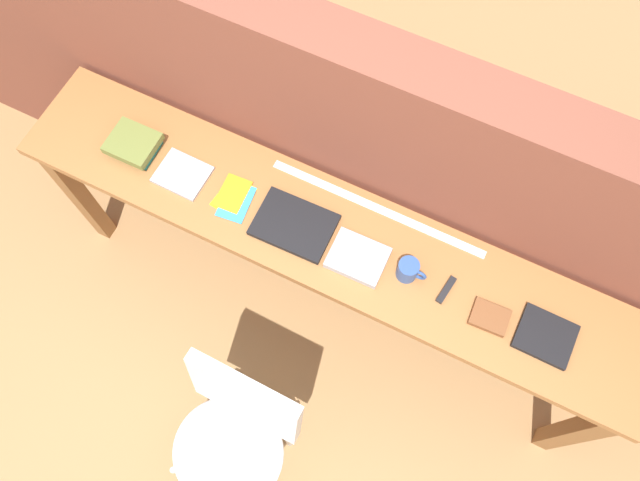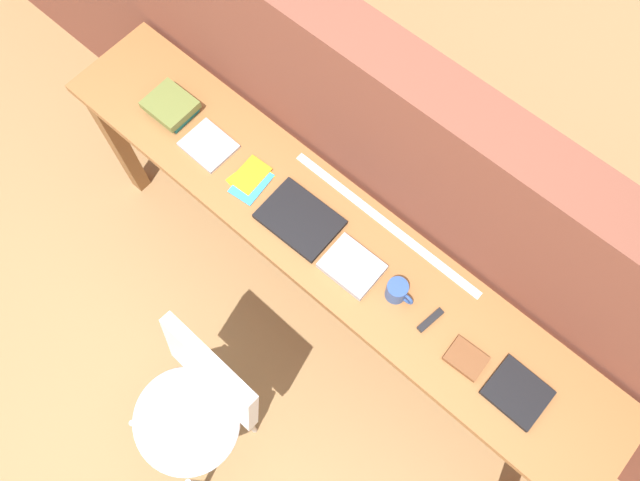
{
  "view_description": "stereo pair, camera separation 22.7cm",
  "coord_description": "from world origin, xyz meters",
  "views": [
    {
      "loc": [
        0.38,
        -0.52,
        3.01
      ],
      "look_at": [
        0.0,
        0.25,
        0.9
      ],
      "focal_mm": 35.0,
      "sensor_mm": 36.0,
      "label": 1
    },
    {
      "loc": [
        0.57,
        -0.4,
        3.01
      ],
      "look_at": [
        0.0,
        0.25,
        0.9
      ],
      "focal_mm": 35.0,
      "sensor_mm": 36.0,
      "label": 2
    }
  ],
  "objects": [
    {
      "name": "pamphlet_pile_colourful",
      "position": [
        -0.37,
        0.27,
        0.88
      ],
      "size": [
        0.15,
        0.19,
        0.01
      ],
      "color": "yellow",
      "rests_on": "sideboard"
    },
    {
      "name": "book_grey_hardcover",
      "position": [
        0.15,
        0.25,
        0.9
      ],
      "size": [
        0.21,
        0.17,
        0.03
      ],
      "primitive_type": "cube",
      "rotation": [
        0.0,
        0.0,
        0.02
      ],
      "color": "#9E9EA3",
      "rests_on": "sideboard"
    },
    {
      "name": "book_open_centre",
      "position": [
        -0.12,
        0.27,
        0.89
      ],
      "size": [
        0.3,
        0.22,
        0.02
      ],
      "primitive_type": "cube",
      "rotation": [
        0.0,
        0.0,
        0.03
      ],
      "color": "black",
      "rests_on": "sideboard"
    },
    {
      "name": "magazine_cycling",
      "position": [
        -0.6,
        0.27,
        0.89
      ],
      "size": [
        0.2,
        0.16,
        0.01
      ],
      "primitive_type": "cube",
      "rotation": [
        0.0,
        0.0,
        -0.02
      ],
      "color": "#9E9EA3",
      "rests_on": "sideboard"
    },
    {
      "name": "mug",
      "position": [
        0.34,
        0.28,
        0.92
      ],
      "size": [
        0.11,
        0.08,
        0.09
      ],
      "color": "#2D4C8C",
      "rests_on": "sideboard"
    },
    {
      "name": "book_repair_rightmost",
      "position": [
        0.86,
        0.28,
        0.89
      ],
      "size": [
        0.19,
        0.17,
        0.02
      ],
      "primitive_type": "cube",
      "rotation": [
        0.0,
        0.0,
        -0.01
      ],
      "color": "black",
      "rests_on": "sideboard"
    },
    {
      "name": "ruler_metal_back_edge",
      "position": [
        0.13,
        0.47,
        0.88
      ],
      "size": [
        0.87,
        0.03,
        0.0
      ],
      "primitive_type": "cube",
      "color": "silver",
      "rests_on": "sideboard"
    },
    {
      "name": "sideboard",
      "position": [
        0.0,
        0.3,
        0.74
      ],
      "size": [
        2.5,
        0.44,
        0.88
      ],
      "color": "#996033",
      "rests_on": "ground"
    },
    {
      "name": "multitool_folded",
      "position": [
        0.49,
        0.28,
        0.89
      ],
      "size": [
        0.04,
        0.11,
        0.02
      ],
      "primitive_type": "cube",
      "rotation": [
        0.0,
        0.0,
        -0.14
      ],
      "color": "black",
      "rests_on": "sideboard"
    },
    {
      "name": "leather_journal_brown",
      "position": [
        0.66,
        0.25,
        0.89
      ],
      "size": [
        0.13,
        0.11,
        0.02
      ],
      "primitive_type": "cube",
      "rotation": [
        0.0,
        0.0,
        0.05
      ],
      "color": "brown",
      "rests_on": "sideboard"
    },
    {
      "name": "ground_plane",
      "position": [
        0.0,
        0.0,
        0.0
      ],
      "size": [
        40.0,
        40.0,
        0.0
      ],
      "primitive_type": "plane",
      "color": "#9E7547"
    },
    {
      "name": "brick_wall_back",
      "position": [
        0.0,
        0.64,
        0.76
      ],
      "size": [
        6.0,
        0.2,
        1.53
      ],
      "primitive_type": "cube",
      "color": "brown",
      "rests_on": "ground"
    },
    {
      "name": "book_stack_leftmost",
      "position": [
        -0.82,
        0.29,
        0.91
      ],
      "size": [
        0.19,
        0.16,
        0.06
      ],
      "color": "#19757A",
      "rests_on": "sideboard"
    },
    {
      "name": "chair_white_moulded",
      "position": [
        -0.01,
        -0.47,
        0.53
      ],
      "size": [
        0.45,
        0.46,
        0.89
      ],
      "color": "silver",
      "rests_on": "ground"
    }
  ]
}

